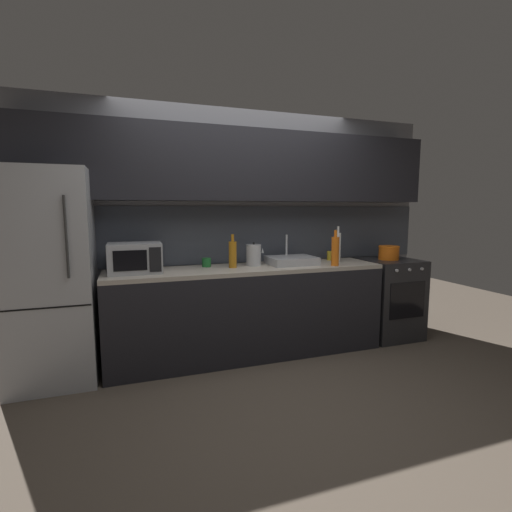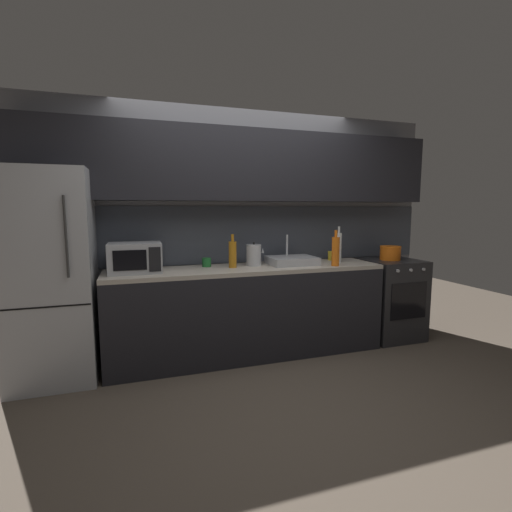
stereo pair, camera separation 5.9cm
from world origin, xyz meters
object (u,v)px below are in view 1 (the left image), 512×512
(oven_range, at_px, (389,298))
(wine_bottle_white, at_px, (338,247))
(kettle, at_px, (254,255))
(mug_yellow, at_px, (331,256))
(wine_bottle_orange, at_px, (335,251))
(wine_bottle_amber, at_px, (233,254))
(refrigerator, at_px, (51,277))
(microwave, at_px, (135,258))
(mug_green, at_px, (206,262))
(cooking_pot, at_px, (389,253))

(oven_range, relative_size, wine_bottle_white, 2.32)
(kettle, relative_size, mug_yellow, 2.38)
(wine_bottle_orange, relative_size, mug_yellow, 3.60)
(wine_bottle_orange, height_order, wine_bottle_white, wine_bottle_white)
(wine_bottle_amber, bearing_deg, refrigerator, -179.45)
(refrigerator, bearing_deg, microwave, 1.55)
(wine_bottle_amber, bearing_deg, wine_bottle_white, -0.09)
(wine_bottle_white, relative_size, mug_yellow, 3.85)
(mug_yellow, distance_m, mug_green, 1.42)
(oven_range, distance_m, microwave, 2.83)
(kettle, relative_size, mug_green, 2.72)
(wine_bottle_amber, relative_size, mug_green, 3.73)
(wine_bottle_amber, bearing_deg, mug_yellow, 7.83)
(cooking_pot, bearing_deg, kettle, 177.30)
(kettle, xyz_separation_m, cooking_pot, (1.59, -0.08, -0.03))
(microwave, height_order, mug_yellow, microwave)
(kettle, xyz_separation_m, wine_bottle_amber, (-0.24, -0.06, 0.03))
(microwave, bearing_deg, kettle, 2.83)
(wine_bottle_orange, bearing_deg, refrigerator, 175.66)
(mug_yellow, height_order, cooking_pot, cooking_pot)
(cooking_pot, bearing_deg, refrigerator, -180.00)
(wine_bottle_orange, xyz_separation_m, wine_bottle_white, (0.16, 0.21, 0.01))
(wine_bottle_orange, distance_m, cooking_pot, 0.84)
(microwave, relative_size, kettle, 1.92)
(refrigerator, xyz_separation_m, wine_bottle_orange, (2.61, -0.20, 0.15))
(microwave, distance_m, mug_yellow, 2.10)
(mug_green, relative_size, cooking_pot, 0.39)
(wine_bottle_amber, height_order, mug_green, wine_bottle_amber)
(kettle, distance_m, wine_bottle_orange, 0.83)
(kettle, bearing_deg, mug_green, 171.21)
(oven_range, xyz_separation_m, mug_yellow, (-0.67, 0.18, 0.50))
(refrigerator, height_order, wine_bottle_orange, refrigerator)
(wine_bottle_amber, distance_m, wine_bottle_white, 1.17)
(microwave, distance_m, mug_green, 0.69)
(kettle, height_order, wine_bottle_orange, wine_bottle_orange)
(refrigerator, relative_size, kettle, 7.53)
(oven_range, distance_m, wine_bottle_white, 0.92)
(oven_range, height_order, wine_bottle_amber, wine_bottle_amber)
(mug_green, bearing_deg, wine_bottle_white, -5.46)
(oven_range, distance_m, wine_bottle_amber, 1.95)
(wine_bottle_orange, bearing_deg, cooking_pot, 13.63)
(microwave, height_order, wine_bottle_white, wine_bottle_white)
(refrigerator, distance_m, microwave, 0.69)
(oven_range, bearing_deg, cooking_pot, 177.01)
(wine_bottle_amber, distance_m, cooking_pot, 1.83)
(wine_bottle_orange, relative_size, mug_green, 4.12)
(mug_green, bearing_deg, cooking_pot, -4.10)
(refrigerator, bearing_deg, mug_yellow, 3.68)
(refrigerator, xyz_separation_m, mug_yellow, (2.78, 0.18, 0.05))
(oven_range, distance_m, wine_bottle_orange, 1.05)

